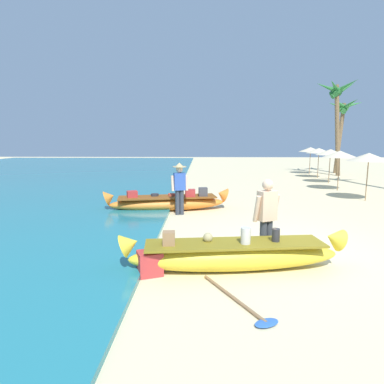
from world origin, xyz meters
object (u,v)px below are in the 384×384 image
at_px(boat_orange_midground, 168,202).
at_px(cooler_box, 150,263).
at_px(palm_tree_mid_cluster, 337,99).
at_px(person_vendor_hatted, 179,185).
at_px(boat_yellow_foreground, 234,254).
at_px(palm_tree_tall_inland, 343,114).
at_px(paddle, 242,305).
at_px(person_tourist_customer, 267,215).

xyz_separation_m(boat_orange_midground, cooler_box, (0.23, -5.43, -0.07)).
relative_size(boat_orange_midground, palm_tree_mid_cluster, 0.68).
xyz_separation_m(person_vendor_hatted, palm_tree_mid_cluster, (9.65, 12.09, 4.09)).
distance_m(boat_yellow_foreground, cooler_box, 1.56).
height_order(boat_yellow_foreground, palm_tree_mid_cluster, palm_tree_mid_cluster).
distance_m(boat_yellow_foreground, palm_tree_tall_inland, 21.18).
bearing_deg(boat_orange_midground, palm_tree_mid_cluster, 48.57).
bearing_deg(person_vendor_hatted, palm_tree_mid_cluster, 51.39).
relative_size(person_vendor_hatted, palm_tree_tall_inland, 0.32).
relative_size(boat_orange_midground, palm_tree_tall_inland, 0.81).
distance_m(boat_orange_midground, palm_tree_mid_cluster, 16.00).
height_order(boat_yellow_foreground, paddle, boat_yellow_foreground).
height_order(person_vendor_hatted, paddle, person_vendor_hatted).
height_order(palm_tree_tall_inland, paddle, palm_tree_tall_inland).
distance_m(palm_tree_mid_cluster, cooler_box, 20.15).
height_order(person_vendor_hatted, palm_tree_mid_cluster, palm_tree_mid_cluster).
relative_size(person_vendor_hatted, paddle, 1.04).
bearing_deg(person_tourist_customer, paddle, -109.91).
bearing_deg(cooler_box, paddle, -57.07).
bearing_deg(person_vendor_hatted, paddle, -77.45).
relative_size(person_vendor_hatted, person_tourist_customer, 1.03).
distance_m(person_tourist_customer, cooler_box, 2.48).
bearing_deg(boat_orange_midground, person_tourist_customer, -61.82).
distance_m(boat_yellow_foreground, paddle, 1.39).
bearing_deg(paddle, palm_tree_tall_inland, 64.11).
bearing_deg(palm_tree_tall_inland, person_tourist_customer, -116.50).
bearing_deg(cooler_box, person_vendor_hatted, 66.12).
bearing_deg(boat_yellow_foreground, paddle, -90.30).
bearing_deg(paddle, boat_orange_midground, 105.12).
bearing_deg(palm_tree_mid_cluster, paddle, -114.89).
bearing_deg(boat_orange_midground, palm_tree_tall_inland, 49.42).
bearing_deg(person_tourist_customer, palm_tree_tall_inland, 63.50).
bearing_deg(person_tourist_customer, cooler_box, -159.61).
bearing_deg(person_tourist_customer, palm_tree_mid_cluster, 64.54).
relative_size(boat_yellow_foreground, person_tourist_customer, 2.60).
bearing_deg(person_vendor_hatted, boat_yellow_foreground, -73.74).
bearing_deg(cooler_box, palm_tree_tall_inland, 37.94).
bearing_deg(boat_orange_midground, cooler_box, -87.53).
xyz_separation_m(boat_orange_midground, palm_tree_tall_inland, (11.38, 13.29, 3.97)).
height_order(boat_orange_midground, person_tourist_customer, person_tourist_customer).
height_order(person_vendor_hatted, cooler_box, person_vendor_hatted).
xyz_separation_m(person_tourist_customer, palm_tree_tall_inland, (8.92, 17.89, 3.33)).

